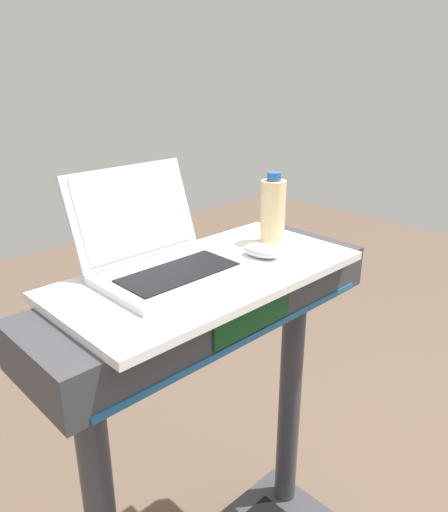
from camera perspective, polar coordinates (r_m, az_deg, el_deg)
The scene contains 4 objects.
desk_board at distance 1.17m, azimuth -1.71°, elevation -2.12°, with size 0.73×0.37×0.02m, color white.
laptop at distance 1.14m, azimuth -7.34°, elevation 0.34°, with size 0.33×0.30×0.23m.
computer_mouse at distance 1.24m, azimuth 4.36°, elevation 0.63°, with size 0.06×0.10×0.03m, color #B2B2B7.
water_bottle at distance 1.32m, azimuth 5.63°, elevation 5.17°, with size 0.07×0.07×0.19m.
Camera 1 is at (-0.72, -0.09, 1.54)m, focal length 34.80 mm.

